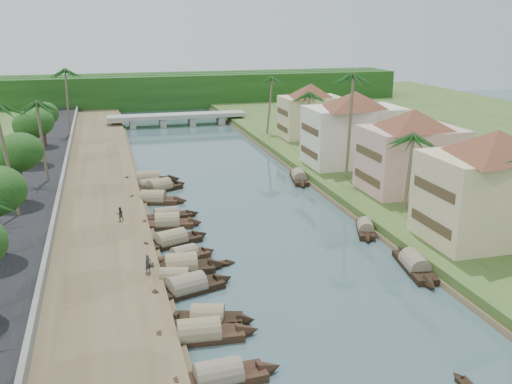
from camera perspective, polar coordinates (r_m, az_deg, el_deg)
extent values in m
plane|color=#3C545A|center=(51.02, 2.96, -7.09)|extent=(220.00, 220.00, 0.00)
cube|color=brown|center=(67.42, -15.53, -1.33)|extent=(10.00, 180.00, 0.80)
cube|color=#355120|center=(75.31, 12.06, 0.95)|extent=(16.00, 180.00, 1.20)
cube|color=black|center=(68.03, -22.71, -1.62)|extent=(8.00, 180.00, 1.40)
cube|color=slate|center=(67.35, -19.16, -0.83)|extent=(0.40, 180.00, 1.10)
cube|color=#12380F|center=(141.07, -9.18, 9.75)|extent=(120.00, 4.00, 8.00)
cube|color=#12380F|center=(146.01, -9.40, 9.97)|extent=(120.00, 4.00, 8.00)
cube|color=#12380F|center=(150.95, -9.61, 10.18)|extent=(120.00, 4.00, 8.00)
cube|color=gray|center=(118.70, -7.91, 7.55)|extent=(28.00, 4.00, 0.80)
cube|color=gray|center=(118.11, -12.24, 6.74)|extent=(1.20, 3.50, 1.80)
cube|color=gray|center=(118.55, -9.33, 6.94)|extent=(1.20, 3.50, 1.80)
cube|color=gray|center=(119.29, -6.45, 7.11)|extent=(1.20, 3.50, 1.80)
cube|color=gray|center=(120.33, -3.60, 7.27)|extent=(1.20, 3.50, 1.80)
cube|color=beige|center=(56.24, 22.46, -0.46)|extent=(12.00, 8.00, 8.00)
pyramid|color=brown|center=(55.07, 23.04, 4.62)|extent=(14.85, 14.85, 2.20)
cube|color=#473521|center=(53.45, 17.04, -3.02)|extent=(0.10, 6.40, 0.90)
cube|color=#473521|center=(52.50, 17.33, 0.27)|extent=(0.10, 6.40, 0.90)
cube|color=#DDA69C|center=(69.64, 15.23, 3.15)|extent=(11.00, 8.00, 7.50)
pyramid|color=brown|center=(68.71, 15.54, 7.08)|extent=(14.11, 14.11, 2.20)
cube|color=#473521|center=(67.51, 11.03, 1.37)|extent=(0.10, 6.40, 0.90)
cube|color=#473521|center=(66.79, 11.17, 3.85)|extent=(0.10, 6.40, 0.90)
cube|color=silver|center=(81.25, 9.72, 5.56)|extent=(13.00, 8.00, 8.00)
pyramid|color=brown|center=(80.44, 9.89, 9.13)|extent=(15.59, 15.59, 2.20)
cube|color=#473521|center=(79.18, 5.32, 3.96)|extent=(0.10, 6.40, 0.90)
cube|color=#473521|center=(78.54, 5.38, 6.24)|extent=(0.10, 6.40, 0.90)
cube|color=beige|center=(99.89, 5.44, 7.49)|extent=(10.00, 7.00, 7.00)
pyramid|color=brown|center=(99.27, 5.51, 10.11)|extent=(12.62, 12.62, 2.20)
cube|color=#473521|center=(98.55, 2.64, 6.39)|extent=(0.10, 5.60, 0.90)
cube|color=#473521|center=(98.09, 2.66, 8.00)|extent=(0.10, 5.60, 0.90)
cube|color=black|center=(35.56, -3.79, -18.29)|extent=(5.92, 2.21, 0.70)
cone|color=black|center=(36.33, 1.35, -17.26)|extent=(1.77, 1.74, 1.81)
cylinder|color=gray|center=(35.35, -3.80, -17.78)|extent=(4.56, 2.19, 1.88)
cube|color=black|center=(41.52, -4.84, -12.74)|extent=(5.20, 3.04, 0.70)
cone|color=black|center=(41.31, -0.98, -12.72)|extent=(1.81, 1.91, 1.73)
cone|color=black|center=(41.84, -8.65, -12.52)|extent=(1.81, 1.91, 1.73)
cylinder|color=#897F57|center=(41.34, -4.85, -12.28)|extent=(4.11, 2.79, 1.82)
cube|color=black|center=(39.71, -5.71, -14.25)|extent=(6.14, 2.30, 0.70)
cone|color=black|center=(40.05, -0.80, -13.74)|extent=(1.84, 1.81, 1.89)
cone|color=black|center=(39.58, -10.69, -14.46)|extent=(1.84, 1.81, 1.89)
cylinder|color=#897F57|center=(39.52, -5.72, -13.78)|extent=(4.73, 2.27, 1.96)
cube|color=black|center=(45.92, -6.94, -9.77)|extent=(6.35, 3.66, 0.70)
cone|color=black|center=(47.25, -3.24, -8.75)|extent=(2.18, 2.18, 1.93)
cone|color=black|center=(44.72, -10.89, -10.61)|extent=(2.18, 2.18, 1.93)
cylinder|color=gray|center=(45.75, -6.96, -9.34)|extent=(5.01, 3.30, 2.01)
cube|color=black|center=(47.50, -8.13, -8.87)|extent=(5.05, 2.66, 0.70)
cone|color=black|center=(47.27, -4.87, -8.78)|extent=(1.69, 1.74, 1.62)
cone|color=black|center=(47.82, -11.35, -8.76)|extent=(1.69, 1.74, 1.62)
cylinder|color=#897F57|center=(47.34, -8.15, -8.46)|extent=(3.96, 2.47, 1.70)
cube|color=black|center=(49.57, -7.48, -7.71)|extent=(5.67, 2.35, 0.70)
cone|color=black|center=(49.88, -3.90, -7.34)|extent=(1.72, 2.00, 2.12)
cone|color=black|center=(49.39, -11.11, -7.89)|extent=(1.72, 2.00, 2.12)
cylinder|color=#897F57|center=(49.42, -7.50, -7.31)|extent=(4.35, 2.39, 2.25)
cube|color=black|center=(51.76, -7.17, -6.61)|extent=(4.83, 2.98, 0.70)
cone|color=black|center=(52.79, -4.71, -5.96)|extent=(1.73, 1.81, 1.61)
cone|color=black|center=(50.77, -9.75, -7.11)|extent=(1.73, 1.81, 1.61)
cylinder|color=gray|center=(51.61, -7.19, -6.22)|extent=(3.83, 2.70, 1.70)
cube|color=black|center=(55.29, -8.50, -5.11)|extent=(6.23, 3.86, 0.70)
cone|color=black|center=(56.73, -5.54, -4.34)|extent=(2.19, 2.18, 1.88)
cone|color=black|center=(53.96, -11.62, -5.75)|extent=(2.19, 2.18, 1.88)
cylinder|color=#897F57|center=(55.15, -8.51, -4.74)|extent=(4.94, 3.43, 1.95)
cube|color=black|center=(60.11, -8.85, -3.31)|extent=(5.46, 2.49, 0.70)
cone|color=black|center=(60.15, -6.05, -3.10)|extent=(1.73, 1.92, 1.94)
cone|color=black|center=(60.16, -11.65, -3.37)|extent=(1.73, 1.92, 1.94)
cylinder|color=#897F57|center=(59.98, -8.86, -2.97)|extent=(4.22, 2.45, 2.05)
cube|color=black|center=(62.35, -8.93, -2.57)|extent=(5.54, 2.24, 0.70)
cone|color=black|center=(63.01, -6.28, -2.18)|extent=(1.70, 1.62, 1.62)
cone|color=black|center=(61.78, -11.63, -2.83)|extent=(1.70, 1.62, 1.62)
cylinder|color=gray|center=(62.23, -8.94, -2.24)|extent=(4.29, 2.15, 1.67)
cube|color=black|center=(68.28, -10.22, -0.92)|extent=(6.21, 3.67, 0.70)
cone|color=black|center=(67.59, -7.52, -0.91)|extent=(2.16, 2.18, 1.93)
cone|color=black|center=(69.07, -12.87, -0.81)|extent=(2.16, 2.18, 1.93)
cylinder|color=#897F57|center=(68.17, -10.23, -0.62)|extent=(4.91, 3.31, 2.01)
cube|color=black|center=(72.89, -9.62, 0.24)|extent=(6.04, 4.33, 0.70)
cone|color=black|center=(74.52, -7.54, 0.76)|extent=(2.29, 2.34, 1.96)
cone|color=black|center=(71.32, -11.80, -0.19)|extent=(2.29, 2.34, 1.96)
cylinder|color=#897F57|center=(72.78, -9.64, 0.52)|extent=(4.86, 3.80, 2.06)
cube|color=black|center=(74.16, -10.59, 0.47)|extent=(5.54, 2.86, 0.70)
cone|color=black|center=(75.15, -8.48, 0.86)|extent=(1.81, 1.69, 1.51)
cone|color=black|center=(73.23, -12.76, 0.20)|extent=(1.81, 1.69, 1.51)
cylinder|color=gray|center=(74.06, -10.61, 0.75)|extent=(4.34, 2.58, 1.54)
cube|color=black|center=(77.12, -10.73, 1.09)|extent=(6.36, 2.60, 0.70)
cone|color=black|center=(77.09, -8.18, 1.27)|extent=(1.95, 1.98, 2.01)
cone|color=black|center=(77.26, -13.28, 1.02)|extent=(1.95, 1.98, 2.01)
cylinder|color=#897F57|center=(77.02, -10.74, 1.36)|extent=(4.91, 2.54, 2.09)
cube|color=black|center=(51.36, 15.57, -7.32)|extent=(2.92, 6.75, 0.70)
cone|color=black|center=(54.44, 14.24, -5.72)|extent=(1.95, 2.10, 1.88)
cone|color=black|center=(48.29, 17.09, -8.94)|extent=(1.95, 2.10, 1.88)
cylinder|color=gray|center=(51.21, 15.60, -6.93)|extent=(2.74, 5.24, 1.93)
cube|color=black|center=(58.92, 10.88, -3.84)|extent=(3.16, 5.14, 0.70)
cone|color=black|center=(61.44, 10.65, -2.88)|extent=(1.80, 1.81, 1.56)
cone|color=black|center=(56.36, 11.14, -4.73)|extent=(1.80, 1.81, 1.56)
cylinder|color=gray|center=(58.79, 10.90, -3.49)|extent=(2.82, 4.07, 1.62)
cube|color=black|center=(76.83, 4.32, 1.28)|extent=(2.96, 6.45, 0.70)
cone|color=black|center=(80.11, 3.98, 1.99)|extent=(1.92, 2.04, 1.80)
cone|color=black|center=(73.51, 4.70, 0.63)|extent=(1.92, 2.04, 1.80)
cylinder|color=gray|center=(76.73, 4.33, 1.56)|extent=(2.75, 5.02, 1.85)
cone|color=black|center=(38.00, 19.49, -16.97)|extent=(0.73, 0.98, 0.70)
cube|color=black|center=(50.23, -4.90, -7.41)|extent=(3.91, 1.17, 0.35)
cone|color=black|center=(50.77, -2.52, -7.09)|extent=(1.03, 0.93, 0.86)
cone|color=black|center=(49.78, -7.33, -7.72)|extent=(1.03, 0.93, 0.86)
cube|color=black|center=(68.36, -9.99, -0.98)|extent=(4.25, 1.73, 0.35)
cone|color=black|center=(68.09, -8.03, -0.96)|extent=(1.20, 1.04, 0.83)
cone|color=black|center=(68.72, -11.93, -1.00)|extent=(1.20, 1.04, 0.83)
cylinder|color=#6C6148|center=(62.26, 14.97, 1.89)|extent=(0.75, 0.36, 8.13)
sphere|color=#194617|center=(61.42, 15.24, 5.41)|extent=(3.20, 3.20, 3.20)
cylinder|color=#6C6148|center=(72.73, 9.28, 6.44)|extent=(0.73, 0.36, 13.35)
sphere|color=#194617|center=(71.89, 9.52, 11.46)|extent=(3.20, 3.20, 3.20)
cylinder|color=#6C6148|center=(89.45, 5.20, 7.03)|extent=(0.58, 0.36, 8.89)
sphere|color=#194617|center=(88.83, 5.27, 9.74)|extent=(3.20, 3.20, 3.20)
cylinder|color=#6C6148|center=(62.30, -23.37, 2.96)|extent=(1.38, 0.36, 11.66)
sphere|color=#194617|center=(61.35, -23.97, 8.05)|extent=(3.20, 3.20, 3.20)
cylinder|color=#6C6148|center=(74.99, -20.50, 4.73)|extent=(0.75, 0.36, 9.94)
sphere|color=#194617|center=(74.24, -20.88, 8.32)|extent=(3.20, 3.20, 3.20)
cylinder|color=#6C6148|center=(102.87, 1.23, 8.66)|extent=(1.34, 0.36, 9.93)
sphere|color=#194617|center=(102.31, 1.25, 11.31)|extent=(3.20, 3.20, 3.20)
cylinder|color=#6C6148|center=(105.35, -18.37, 8.51)|extent=(0.59, 0.36, 11.34)
sphere|color=#194617|center=(104.79, -18.65, 11.44)|extent=(3.20, 3.20, 3.20)
cylinder|color=#453527|center=(67.86, -22.47, 0.61)|extent=(0.60, 0.60, 3.77)
ellipsoid|color=#12380F|center=(67.03, -22.81, 3.57)|extent=(4.96, 4.96, 4.08)
cylinder|color=#453527|center=(85.73, -21.09, 3.95)|extent=(0.60, 0.60, 3.86)
ellipsoid|color=#12380F|center=(85.07, -21.34, 6.37)|extent=(4.83, 4.83, 3.97)
cylinder|color=#453527|center=(97.91, -20.42, 5.34)|extent=(0.60, 0.60, 3.35)
ellipsoid|color=#12380F|center=(97.39, -20.61, 7.19)|extent=(4.57, 4.57, 3.76)
cylinder|color=#453527|center=(85.96, 12.03, 4.41)|extent=(0.60, 0.60, 3.27)
ellipsoid|color=#12380F|center=(85.37, 12.15, 6.46)|extent=(4.91, 4.91, 4.04)
imported|color=#2A2B33|center=(47.70, -10.74, -7.07)|extent=(0.68, 0.62, 1.57)
imported|color=#322923|center=(60.32, -13.45, -2.15)|extent=(0.87, 0.75, 1.51)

